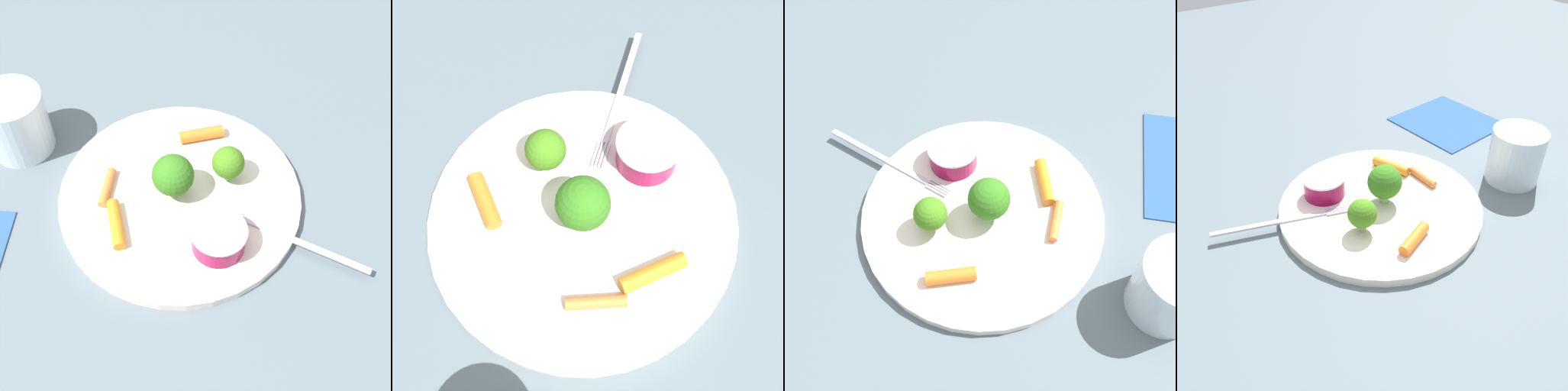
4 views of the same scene
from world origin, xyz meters
TOP-DOWN VIEW (x-y plane):
  - ground_plane at (0.00, 0.00)m, footprint 2.40×2.40m
  - plate at (0.00, 0.00)m, footprint 0.28×0.28m
  - sauce_cup at (0.06, 0.05)m, footprint 0.06×0.06m
  - broccoli_floret_0 at (0.00, -0.01)m, footprint 0.05×0.05m
  - broccoli_floret_1 at (-0.03, 0.05)m, footprint 0.04×0.04m
  - carrot_stick_0 at (0.05, -0.06)m, footprint 0.06×0.03m
  - carrot_stick_1 at (-0.09, 0.01)m, footprint 0.03×0.06m
  - carrot_stick_2 at (0.01, -0.08)m, footprint 0.05×0.01m
  - fork at (0.04, 0.12)m, footprint 0.07×0.17m
  - drinking_glass at (-0.06, -0.21)m, footprint 0.08×0.08m

SIDE VIEW (x-z plane):
  - ground_plane at x=0.00m, z-range 0.00..0.00m
  - plate at x=0.00m, z-range 0.00..0.01m
  - fork at x=0.04m, z-range 0.01..0.01m
  - carrot_stick_2 at x=0.01m, z-range 0.01..0.02m
  - carrot_stick_0 at x=0.05m, z-range 0.01..0.03m
  - carrot_stick_1 at x=-0.09m, z-range 0.01..0.03m
  - sauce_cup at x=0.06m, z-range 0.01..0.04m
  - broccoli_floret_1 at x=-0.03m, z-range 0.02..0.06m
  - drinking_glass at x=-0.06m, z-range 0.00..0.08m
  - broccoli_floret_0 at x=0.00m, z-range 0.02..0.07m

